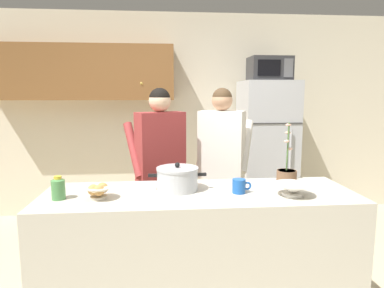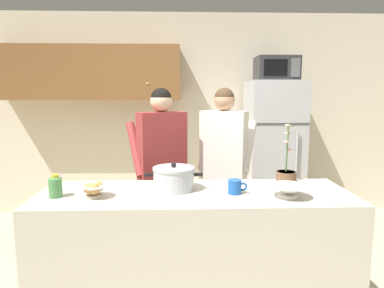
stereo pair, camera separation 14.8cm
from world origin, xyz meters
name	(u,v)px [view 2 (the right image)]	position (x,y,z in m)	size (l,w,h in m)	color
back_wall_unit	(168,107)	(-0.25, 2.25, 1.41)	(6.00, 0.48, 2.60)	beige
kitchen_island	(195,256)	(0.00, 0.00, 0.46)	(2.11, 0.68, 0.92)	beige
refrigerator	(273,152)	(1.04, 1.85, 0.87)	(0.64, 0.68, 1.74)	#B7BABF
microwave	(276,69)	(1.04, 1.83, 1.88)	(0.48, 0.37, 0.28)	#2D2D30
person_near_pot	(162,157)	(-0.27, 0.78, 1.02)	(0.60, 0.55, 1.63)	#33384C
person_by_sink	(224,154)	(0.31, 0.90, 1.02)	(0.60, 0.56, 1.64)	#33384C
cooking_pot	(174,178)	(-0.14, 0.07, 1.00)	(0.40, 0.29, 0.20)	silver
coffee_mug	(235,187)	(0.27, -0.04, 0.97)	(0.13, 0.09, 0.10)	#1E59B2
bread_bowl	(94,190)	(-0.65, -0.09, 0.97)	(0.18, 0.18, 0.10)	beige
empty_bowl	(289,190)	(0.60, -0.14, 0.97)	(0.25, 0.25, 0.08)	white
bottle_near_edge	(55,186)	(-0.90, -0.07, 0.99)	(0.09, 0.09, 0.15)	#4C8C4C
potted_orchid	(286,174)	(0.69, 0.23, 0.98)	(0.15, 0.15, 0.45)	brown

